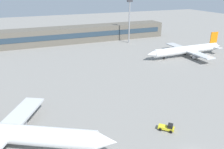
{
  "coord_description": "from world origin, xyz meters",
  "views": [
    {
      "loc": [
        -28.48,
        -26.36,
        31.29
      ],
      "look_at": [
        -1.25,
        40.0,
        3.0
      ],
      "focal_mm": 36.26,
      "sensor_mm": 36.0,
      "label": 1
    }
  ],
  "objects": [
    {
      "name": "terminal_building",
      "position": [
        0.0,
        104.32,
        4.5
      ],
      "size": [
        115.29,
        12.13,
        9.0
      ],
      "color": "#5B564C",
      "rests_on": "ground_plane"
    },
    {
      "name": "ground_plane",
      "position": [
        0.0,
        40.0,
        0.0
      ],
      "size": [
        400.0,
        400.0,
        0.0
      ],
      "primitive_type": "plane",
      "color": "gray"
    },
    {
      "name": "floodlight_tower_west",
      "position": [
        29.87,
        90.07,
        14.02
      ],
      "size": [
        3.2,
        0.8,
        24.07
      ],
      "color": "gray",
      "rests_on": "ground_plane"
    },
    {
      "name": "airplane_near",
      "position": [
        -33.59,
        16.92,
        3.39
      ],
      "size": [
        40.65,
        29.56,
        11.1
      ],
      "color": "white",
      "rests_on": "ground_plane"
    },
    {
      "name": "baggage_tug_yellow",
      "position": [
        0.04,
        9.5,
        0.8
      ],
      "size": [
        3.63,
        3.58,
        1.75
      ],
      "color": "yellow",
      "rests_on": "ground_plane"
    },
    {
      "name": "airplane_mid",
      "position": [
        42.63,
        55.52,
        3.17
      ],
      "size": [
        41.97,
        29.14,
        10.39
      ],
      "color": "silver",
      "rests_on": "ground_plane"
    }
  ]
}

